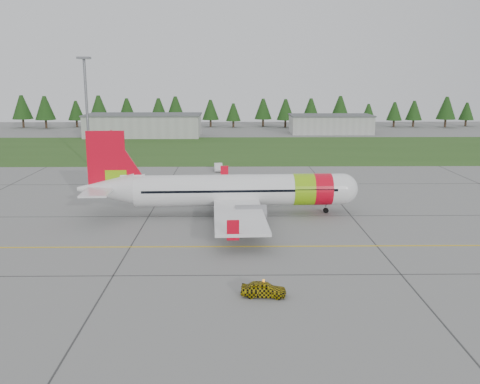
{
  "coord_description": "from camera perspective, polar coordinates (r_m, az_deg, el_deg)",
  "views": [
    {
      "loc": [
        -4.63,
        -43.67,
        16.86
      ],
      "look_at": [
        -3.77,
        18.08,
        3.47
      ],
      "focal_mm": 40.0,
      "sensor_mm": 36.0,
      "label": 1
    }
  ],
  "objects": [
    {
      "name": "follow_me_car",
      "position": [
        42.01,
        2.55,
        -8.82
      ],
      "size": [
        1.35,
        1.55,
        3.55
      ],
      "primitive_type": "imported",
      "rotation": [
        0.0,
        0.0,
        1.47
      ],
      "color": "#D5BA0B",
      "rests_on": "ground"
    },
    {
      "name": "grass_strip",
      "position": [
        126.88,
        1.3,
        4.6
      ],
      "size": [
        320.0,
        50.0,
        0.03
      ],
      "primitive_type": "cube",
      "color": "#30561E",
      "rests_on": "ground"
    },
    {
      "name": "ground",
      "position": [
        47.04,
        4.97,
        -8.82
      ],
      "size": [
        320.0,
        320.0,
        0.0
      ],
      "primitive_type": "plane",
      "color": "gray",
      "rests_on": "ground"
    },
    {
      "name": "aircraft",
      "position": [
        66.17,
        -0.77,
        0.17
      ],
      "size": [
        34.7,
        31.92,
        10.51
      ],
      "rotation": [
        0.0,
        0.0,
        0.04
      ],
      "color": "white",
      "rests_on": "ground"
    },
    {
      "name": "hangar_west",
      "position": [
        156.36,
        -10.21,
        6.95
      ],
      "size": [
        32.0,
        14.0,
        6.0
      ],
      "primitive_type": "cube",
      "color": "#A8A8A3",
      "rests_on": "ground"
    },
    {
      "name": "floodlight_mast",
      "position": [
        105.51,
        -15.99,
        8.04
      ],
      "size": [
        0.5,
        0.5,
        20.0
      ],
      "primitive_type": "cylinder",
      "color": "slate",
      "rests_on": "ground"
    },
    {
      "name": "treeline",
      "position": [
        182.11,
        0.67,
        8.5
      ],
      "size": [
        160.0,
        8.0,
        10.0
      ],
      "primitive_type": null,
      "color": "#1C3F14",
      "rests_on": "ground"
    },
    {
      "name": "hangar_east",
      "position": [
        164.98,
        9.62,
        7.1
      ],
      "size": [
        24.0,
        12.0,
        5.2
      ],
      "primitive_type": "cube",
      "color": "#A8A8A3",
      "rests_on": "ground"
    },
    {
      "name": "taxi_guideline",
      "position": [
        54.54,
        4.13,
        -5.79
      ],
      "size": [
        120.0,
        0.25,
        0.02
      ],
      "primitive_type": "cube",
      "color": "gold",
      "rests_on": "ground"
    },
    {
      "name": "service_van",
      "position": [
        97.36,
        -2.33,
        3.49
      ],
      "size": [
        1.52,
        1.45,
        4.16
      ],
      "primitive_type": "imported",
      "rotation": [
        0.0,
        0.0,
        0.05
      ],
      "color": "white",
      "rests_on": "ground"
    }
  ]
}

